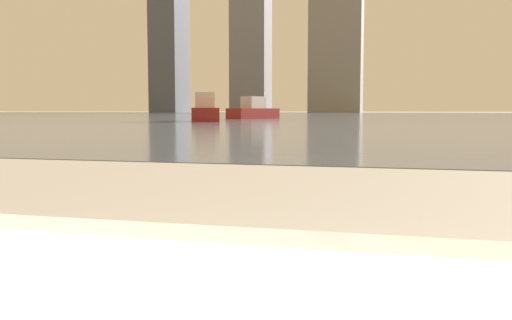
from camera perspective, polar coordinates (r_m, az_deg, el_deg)
harbor_water at (r=61.85m, az=14.22°, el=4.32°), size 180.00×110.00×0.01m
harbor_boat_0 at (r=32.50m, az=-5.15°, el=4.89°), size 2.92×4.56×1.62m
harbor_boat_1 at (r=40.87m, az=-0.27°, el=4.93°), size 3.15×4.43×1.58m
skyline_tower_0 at (r=129.10m, az=-8.66°, el=11.55°), size 6.20×9.00×30.59m
skyline_tower_1 at (r=122.72m, az=-0.52°, el=10.72°), size 7.55×7.00×25.36m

